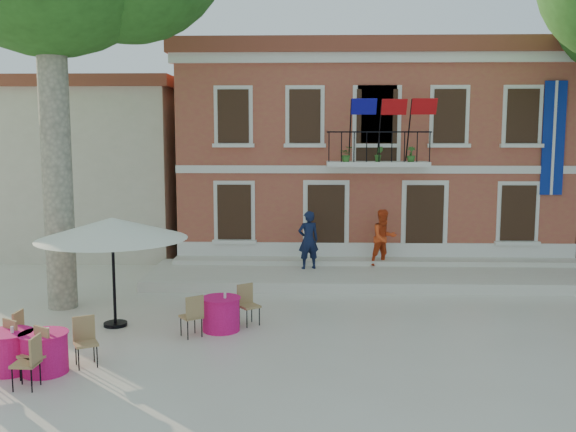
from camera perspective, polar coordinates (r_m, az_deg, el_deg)
The scene contains 10 objects.
ground at distance 15.44m, azimuth 2.49°, elevation -9.42°, with size 90.00×90.00×0.00m, color beige.
main_building at distance 24.88m, azimuth 6.87°, elevation 5.75°, with size 13.50×9.59×7.50m.
neighbor_west at distance 27.43m, azimuth -18.12°, elevation 4.40°, with size 9.40×9.40×6.40m.
terrace at distance 19.79m, azimuth 8.15°, elevation -5.29°, with size 14.00×3.40×0.30m, color silver.
patio_umbrella at distance 15.20m, azimuth -15.37°, elevation -1.10°, with size 3.43×3.43×2.55m.
pedestrian_navy at distance 19.76m, azimuth 1.82°, elevation -2.14°, with size 0.66×0.43×1.80m, color #101837.
pedestrian_orange at distance 20.40m, azimuth 8.52°, elevation -1.93°, with size 0.87×0.68×1.79m, color #DE441A.
cafe_table_0 at distance 13.35m, azimuth -23.53°, elevation -10.82°, with size 1.87×1.66×0.95m.
cafe_table_1 at distance 13.04m, azimuth -20.83°, elevation -11.12°, with size 1.87×1.65×0.95m.
cafe_table_3 at distance 14.78m, azimuth -5.97°, elevation -8.53°, with size 1.79×1.48×0.95m.
Camera 1 is at (-0.22, -14.78, 4.45)m, focal length 40.00 mm.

